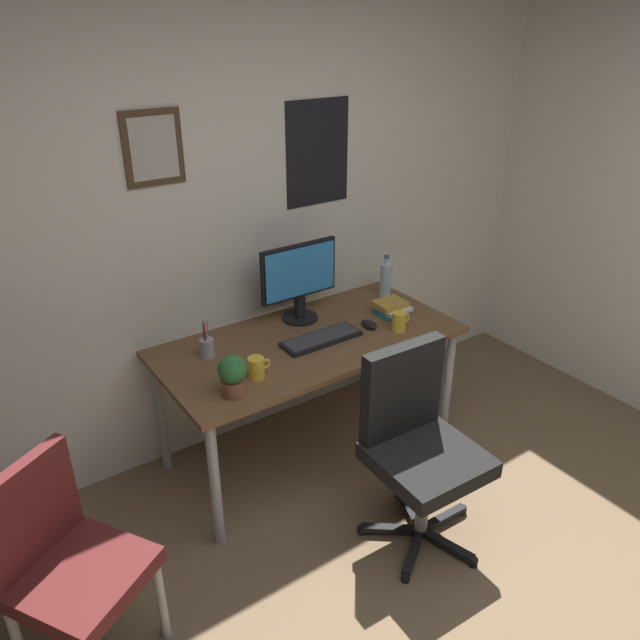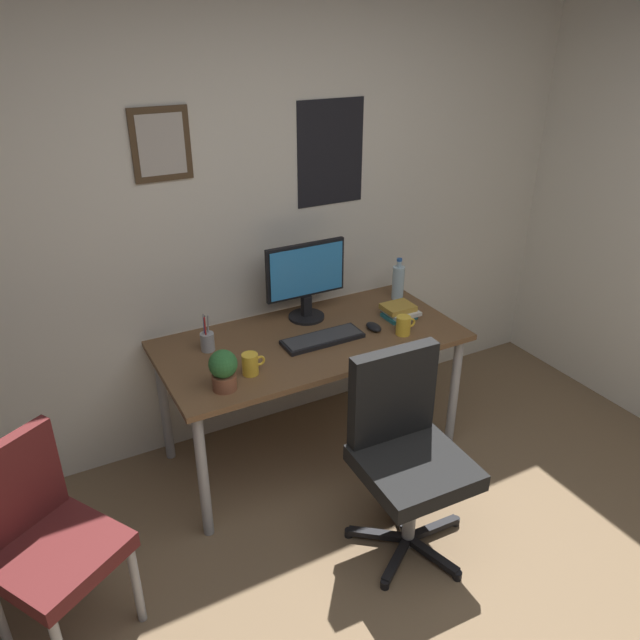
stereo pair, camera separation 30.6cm
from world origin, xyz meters
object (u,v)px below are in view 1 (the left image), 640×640
object	(u,v)px
coffee_mug_far	(399,321)
book_stack_left	(391,307)
side_chair	(64,559)
coffee_mug_near	(257,368)
computer_mouse	(369,324)
water_bottle	(386,279)
office_chair	(417,438)
keyboard	(321,339)
monitor	(299,279)
pen_cup	(207,347)
potted_plant	(232,374)

from	to	relation	value
coffee_mug_far	book_stack_left	xyz separation A→B (m)	(0.10, 0.18, -0.02)
book_stack_left	coffee_mug_far	bearing A→B (deg)	-118.78
side_chair	coffee_mug_near	size ratio (longest dim) A/B	7.58
computer_mouse	book_stack_left	size ratio (longest dim) A/B	0.60
water_bottle	coffee_mug_near	distance (m)	1.16
computer_mouse	coffee_mug_near	distance (m)	0.76
office_chair	keyboard	distance (m)	0.74
monitor	office_chair	bearing A→B (deg)	-90.82
keyboard	pen_cup	bearing A→B (deg)	161.26
keyboard	water_bottle	world-z (taller)	water_bottle
computer_mouse	side_chair	bearing A→B (deg)	-165.45
computer_mouse	monitor	bearing A→B (deg)	129.56
water_bottle	book_stack_left	xyz separation A→B (m)	(-0.13, -0.21, -0.07)
side_chair	coffee_mug_near	xyz separation A→B (m)	(1.00, 0.35, 0.28)
office_chair	potted_plant	xyz separation A→B (m)	(-0.64, 0.52, 0.30)
monitor	book_stack_left	bearing A→B (deg)	-27.06
keyboard	coffee_mug_near	bearing A→B (deg)	-164.67
pen_cup	book_stack_left	world-z (taller)	pen_cup
side_chair	computer_mouse	world-z (taller)	side_chair
water_bottle	coffee_mug_far	bearing A→B (deg)	-120.75
keyboard	potted_plant	distance (m)	0.64
coffee_mug_near	pen_cup	size ratio (longest dim) A/B	0.58
pen_cup	potted_plant	bearing A→B (deg)	-97.75
computer_mouse	coffee_mug_far	xyz separation A→B (m)	(0.11, -0.11, 0.03)
office_chair	potted_plant	distance (m)	0.88
office_chair	side_chair	xyz separation A→B (m)	(-1.49, 0.23, -0.03)
keyboard	pen_cup	world-z (taller)	pen_cup
keyboard	water_bottle	xyz separation A→B (m)	(0.65, 0.26, 0.09)
side_chair	keyboard	distance (m)	1.55
side_chair	book_stack_left	xyz separation A→B (m)	(1.96, 0.52, 0.26)
monitor	pen_cup	bearing A→B (deg)	-171.18
office_chair	monitor	bearing A→B (deg)	89.18
keyboard	coffee_mug_near	xyz separation A→B (m)	(-0.45, -0.12, 0.04)
potted_plant	book_stack_left	distance (m)	1.14
side_chair	coffee_mug_near	bearing A→B (deg)	19.38
coffee_mug_far	potted_plant	distance (m)	1.02
water_bottle	office_chair	bearing A→B (deg)	-122.40
coffee_mug_far	book_stack_left	distance (m)	0.21
coffee_mug_near	potted_plant	xyz separation A→B (m)	(-0.16, -0.06, 0.05)
monitor	water_bottle	size ratio (longest dim) A/B	1.82
monitor	coffee_mug_far	world-z (taller)	monitor
water_bottle	book_stack_left	world-z (taller)	water_bottle
pen_cup	water_bottle	bearing A→B (deg)	3.24
side_chair	keyboard	world-z (taller)	side_chair
side_chair	potted_plant	distance (m)	0.95
computer_mouse	potted_plant	world-z (taller)	potted_plant
side_chair	pen_cup	size ratio (longest dim) A/B	4.38
coffee_mug_far	potted_plant	world-z (taller)	potted_plant
potted_plant	pen_cup	world-z (taller)	pen_cup
side_chair	keyboard	xyz separation A→B (m)	(1.45, 0.48, 0.24)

